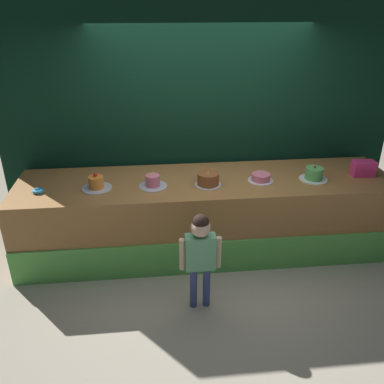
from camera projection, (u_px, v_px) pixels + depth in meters
The scene contains 11 objects.
ground_plane at pixel (211, 272), 4.48m from camera, with size 12.00×12.00×0.00m, color #ADA38E.
stage_platform at pixel (206, 215), 4.73m from camera, with size 4.24×1.04×0.90m.
curtain_backdrop at pixel (200, 123), 4.87m from camera, with size 4.76×0.08×2.75m, color black.
child_figure at pixel (200, 249), 3.71m from camera, with size 0.39×0.18×1.02m.
pink_box at pixel (363, 168), 4.61m from camera, with size 0.25×0.14×0.17m, color #F63681.
donut at pixel (38, 191), 4.23m from camera, with size 0.12×0.12×0.04m, color #3399D8.
cake_far_left at pixel (96, 183), 4.30m from camera, with size 0.32×0.32×0.18m.
cake_left at pixel (153, 182), 4.35m from camera, with size 0.31×0.31×0.18m.
cake_center at pixel (208, 179), 4.38m from camera, with size 0.29×0.29×0.17m.
cake_right at pixel (261, 178), 4.49m from camera, with size 0.29×0.29×0.12m.
cake_far_right at pixel (314, 174), 4.51m from camera, with size 0.31×0.31×0.17m.
Camera 1 is at (-0.58, -3.59, 2.76)m, focal length 37.76 mm.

